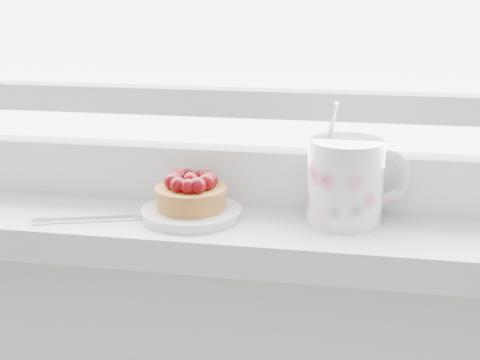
% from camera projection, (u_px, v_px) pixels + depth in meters
% --- Properties ---
extents(saucer, '(0.12, 0.12, 0.01)m').
position_uv_depth(saucer, '(191.00, 213.00, 0.82)').
color(saucer, silver).
rests_on(saucer, windowsill).
extents(raspberry_tart, '(0.09, 0.09, 0.05)m').
position_uv_depth(raspberry_tart, '(191.00, 192.00, 0.82)').
color(raspberry_tart, '#945520').
rests_on(raspberry_tart, saucer).
extents(floral_mug, '(0.14, 0.12, 0.15)m').
position_uv_depth(floral_mug, '(348.00, 180.00, 0.80)').
color(floral_mug, silver).
rests_on(floral_mug, windowsill).
extents(fork, '(0.21, 0.08, 0.00)m').
position_uv_depth(fork, '(120.00, 218.00, 0.82)').
color(fork, silver).
rests_on(fork, windowsill).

